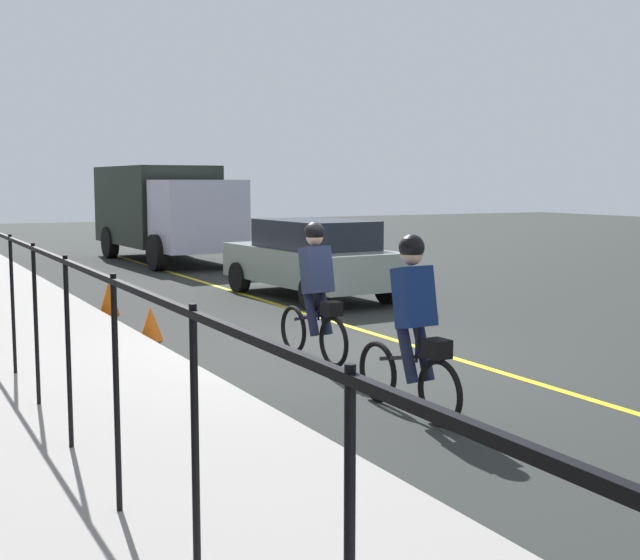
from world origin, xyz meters
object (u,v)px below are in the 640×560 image
Objects in this scene: cyclist_follow at (413,326)px; patrol_sedan at (311,257)px; traffic_cone_near at (151,324)px; box_truck_background at (165,208)px; traffic_cone_far at (109,298)px; cyclist_lead at (316,292)px.

patrol_sedan is at bearing -23.48° from cyclist_follow.
traffic_cone_near is at bearing 121.86° from patrol_sedan.
cyclist_follow reaches higher than patrol_sedan.
box_truck_background reaches higher than traffic_cone_far.
cyclist_follow is at bearing 170.00° from cyclist_lead.
traffic_cone_far is at bearing -25.05° from box_truck_background.
cyclist_lead is at bearing -148.62° from traffic_cone_near.
patrol_sedan reaches higher than traffic_cone_near.
patrol_sedan is 7.56× the size of traffic_cone_far.
cyclist_follow is (-2.75, 0.34, 0.00)m from cyclist_lead.
patrol_sedan is at bearing -54.38° from traffic_cone_near.
cyclist_follow is 17.52m from box_truck_background.
cyclist_follow is 0.27× the size of box_truck_background.
traffic_cone_near is (2.44, 1.49, -0.66)m from cyclist_lead.
cyclist_follow is at bearing -11.55° from box_truck_background.
cyclist_follow is at bearing -167.50° from traffic_cone_near.
cyclist_lead is 2.77m from cyclist_follow.
patrol_sedan is 9.06× the size of traffic_cone_near.
cyclist_lead reaches higher than traffic_cone_far.
box_truck_background is (17.27, -2.87, 0.64)m from cyclist_follow.
cyclist_lead is 3.67× the size of traffic_cone_near.
cyclist_lead is 6.10m from patrol_sedan.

